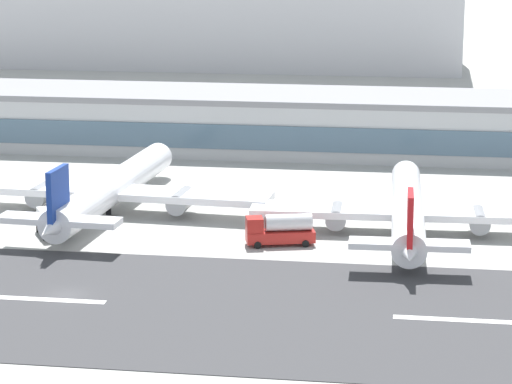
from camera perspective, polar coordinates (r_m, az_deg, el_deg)
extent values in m
plane|color=#A8A8A3|center=(127.68, -9.28, -5.03)|extent=(1400.00, 1400.00, 0.00)
cube|color=#38383A|center=(126.03, -9.53, -5.27)|extent=(800.00, 35.95, 0.08)
cube|color=white|center=(126.35, -10.01, -5.22)|extent=(12.00, 1.20, 0.01)
cube|color=white|center=(120.20, 9.60, -6.18)|extent=(12.00, 1.20, 0.01)
cube|color=#B7BABC|center=(202.09, 2.07, 3.30)|extent=(172.72, 20.74, 9.16)
cube|color=#476075|center=(191.89, 1.71, 2.62)|extent=(167.54, 0.30, 4.12)
cube|color=gray|center=(201.26, 2.08, 4.72)|extent=(174.45, 20.95, 1.00)
cylinder|color=white|center=(161.98, -7.01, 0.23)|extent=(7.15, 43.48, 4.33)
sphere|color=white|center=(182.07, -4.79, 1.74)|extent=(4.11, 4.11, 4.11)
cone|color=white|center=(142.36, -9.87, -1.71)|extent=(4.40, 8.03, 3.90)
cube|color=white|center=(161.29, -7.11, 0.01)|extent=(45.06, 9.41, 0.95)
cylinder|color=gray|center=(158.47, -3.67, -0.43)|extent=(3.20, 6.23, 2.81)
cylinder|color=gray|center=(165.02, -10.40, -0.07)|extent=(3.20, 6.23, 2.81)
cube|color=white|center=(143.80, -9.62, -1.37)|extent=(15.41, 4.56, 0.76)
cube|color=navy|center=(143.07, -9.66, -0.20)|extent=(1.07, 5.88, 6.93)
cylinder|color=black|center=(160.65, -7.24, -0.90)|extent=(0.78, 0.78, 1.19)
cylinder|color=white|center=(151.54, 7.42, -0.78)|extent=(5.41, 40.71, 4.06)
sphere|color=white|center=(171.30, 7.35, 0.87)|extent=(3.86, 3.86, 3.86)
cone|color=white|center=(131.95, 7.51, -2.93)|extent=(3.89, 7.42, 3.65)
cube|color=white|center=(150.85, 7.42, -1.01)|extent=(40.53, 7.43, 0.89)
cylinder|color=gray|center=(151.47, 10.84, -1.36)|extent=(2.83, 5.77, 2.64)
cylinder|color=gray|center=(151.14, 3.97, -1.18)|extent=(2.83, 5.77, 2.64)
cube|color=white|center=(133.40, 7.51, -2.56)|extent=(13.82, 3.80, 0.71)
cube|color=red|center=(132.65, 7.55, -1.38)|extent=(0.83, 5.50, 6.50)
cylinder|color=black|center=(150.23, 7.40, -1.93)|extent=(0.73, 0.73, 1.12)
cube|color=#2D3338|center=(151.18, -10.05, -1.73)|extent=(5.06, 6.40, 1.20)
cube|color=silver|center=(151.51, -10.12, -1.16)|extent=(4.14, 4.89, 1.60)
cube|color=#2D3338|center=(148.79, -9.90, -1.43)|extent=(2.75, 2.55, 1.50)
cylinder|color=black|center=(149.13, -10.33, -2.19)|extent=(0.69, 0.92, 0.90)
cylinder|color=black|center=(149.57, -9.43, -2.11)|extent=(0.69, 0.92, 0.90)
cylinder|color=black|center=(153.12, -10.63, -1.80)|extent=(0.69, 0.92, 0.90)
cylinder|color=black|center=(153.55, -9.76, -1.72)|extent=(0.69, 0.92, 0.90)
cube|color=#B2231E|center=(144.63, 1.20, -2.18)|extent=(8.88, 4.72, 1.40)
cylinder|color=silver|center=(144.31, 1.60, -1.49)|extent=(6.13, 3.53, 2.10)
cube|color=#B2231E|center=(143.82, -0.07, -1.60)|extent=(2.59, 2.84, 1.80)
cylinder|color=black|center=(145.70, -0.03, -2.34)|extent=(0.94, 0.50, 0.90)
cylinder|color=black|center=(143.21, 0.09, -2.62)|extent=(0.94, 0.50, 0.90)
cylinder|color=black|center=(146.47, 2.28, -2.27)|extent=(0.94, 0.50, 0.90)
cylinder|color=black|center=(144.00, 2.44, -2.55)|extent=(0.94, 0.50, 0.90)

